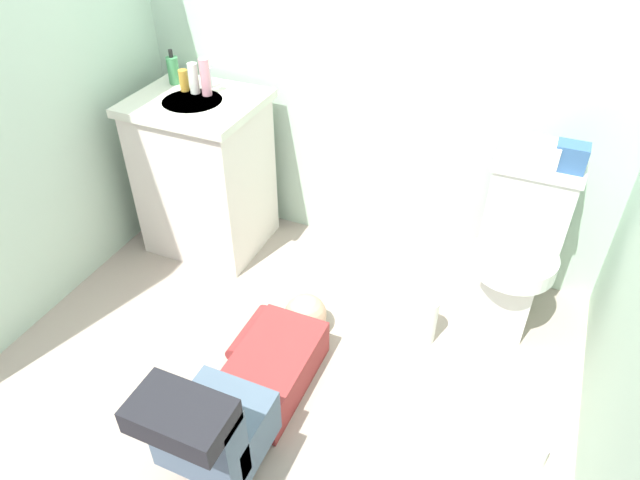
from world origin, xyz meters
The scene contains 14 objects.
ground_plane centered at (0.00, 0.00, -0.02)m, with size 2.85×2.96×0.04m, color #A39386.
wall_back centered at (0.00, 1.02, 1.20)m, with size 2.51×0.08×2.40m, color #B4D2BA.
toilet centered at (0.79, 0.72, 0.37)m, with size 0.36×0.46×0.75m.
vanity_cabinet centered at (-0.76, 0.66, 0.42)m, with size 0.60×0.52×0.82m.
faucet centered at (-0.76, 0.80, 0.87)m, with size 0.02×0.02×0.10m, color silver.
person_plumber centered at (-0.01, -0.27, 0.18)m, with size 0.39×1.06×0.52m.
tissue_box centered at (0.75, 0.81, 0.80)m, with size 0.22×0.11×0.10m, color silver.
toiletry_bag centered at (0.90, 0.81, 0.81)m, with size 0.12×0.09×0.11m, color #33598C.
soap_dispenser centered at (-0.95, 0.78, 0.89)m, with size 0.06×0.06×0.17m.
bottle_amber centered at (-0.85, 0.72, 0.87)m, with size 0.04×0.04×0.10m, color gold.
bottle_white centered at (-0.79, 0.72, 0.89)m, with size 0.05×0.05×0.14m, color silver.
bottle_pink centered at (-0.73, 0.72, 0.91)m, with size 0.05×0.05×0.17m, color pink.
paper_towel_roll centered at (0.49, 0.40, 0.12)m, with size 0.11×0.11×0.23m, color white.
toilet_paper_roll centered at (1.02, -0.03, 0.05)m, with size 0.11×0.11×0.10m, color white.
Camera 1 is at (0.78, -1.42, 1.92)m, focal length 32.14 mm.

